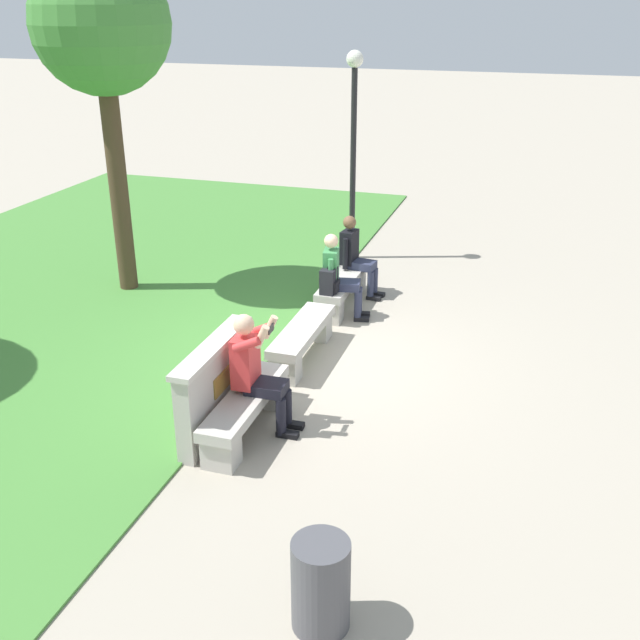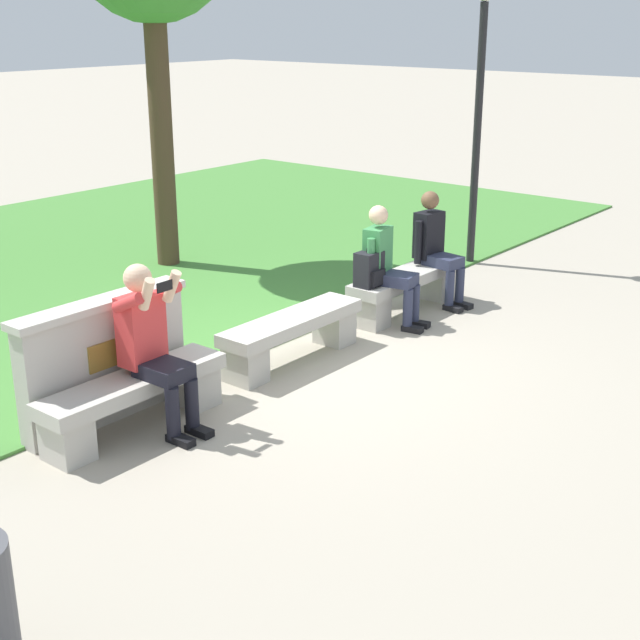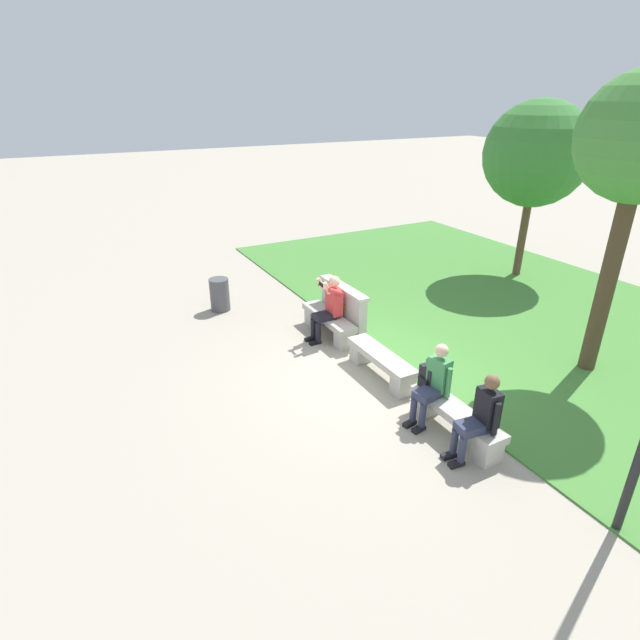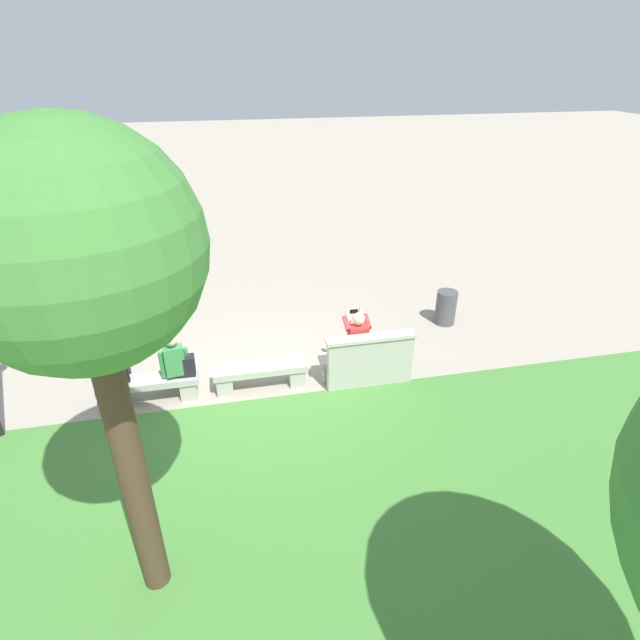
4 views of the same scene
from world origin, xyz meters
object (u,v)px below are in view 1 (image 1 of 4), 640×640
object	(u,v)px
trash_bin	(321,585)
backpack	(329,281)
person_companion	(356,254)
lamp_post	(354,125)
bench_mid	(342,287)
bench_near	(302,338)
person_photographer	(256,367)
bench_main	(245,409)
person_distant	(338,274)
tree_left_background	(101,30)

from	to	relation	value
trash_bin	backpack	bearing A→B (deg)	16.18
person_companion	lamp_post	distance (m)	2.45
trash_bin	bench_mid	bearing A→B (deg)	14.43
bench_mid	bench_near	bearing A→B (deg)	180.00
lamp_post	bench_near	bearing A→B (deg)	-173.61
bench_near	lamp_post	size ratio (longest dim) A/B	0.47
person_photographer	trash_bin	world-z (taller)	person_photographer
bench_mid	trash_bin	world-z (taller)	trash_bin
bench_main	person_companion	bearing A→B (deg)	-0.88
bench_main	trash_bin	world-z (taller)	trash_bin
person_distant	person_companion	size ratio (longest dim) A/B	1.00
trash_bin	person_photographer	bearing A→B (deg)	31.21
bench_near	bench_mid	size ratio (longest dim) A/B	1.00
person_photographer	lamp_post	distance (m)	6.08
person_photographer	person_companion	xyz separation A→B (m)	(4.12, 0.01, -0.06)
person_photographer	person_distant	bearing A→B (deg)	0.23
person_companion	lamp_post	xyz separation A→B (m)	(1.73, 0.52, 1.66)
bench_mid	person_photographer	bearing A→B (deg)	-178.77
bench_main	bench_near	world-z (taller)	same
person_companion	backpack	bearing A→B (deg)	176.25
person_photographer	trash_bin	xyz separation A→B (m)	(-2.45, -1.49, -0.36)
person_distant	tree_left_background	xyz separation A→B (m)	(0.11, 3.52, 3.22)
bench_main	person_distant	distance (m)	3.34
person_companion	trash_bin	bearing A→B (deg)	-167.15
person_photographer	tree_left_background	size ratio (longest dim) A/B	0.27
person_distant	bench_main	bearing A→B (deg)	178.87
tree_left_background	trash_bin	distance (m)	8.39
bench_near	person_distant	distance (m)	1.48
bench_main	backpack	distance (m)	3.14
backpack	tree_left_background	size ratio (longest dim) A/B	0.09
bench_main	person_distant	xyz separation A→B (m)	(3.32, -0.07, 0.38)
bench_mid	lamp_post	distance (m)	3.05
person_photographer	backpack	xyz separation A→B (m)	(2.97, 0.09, -0.11)
bench_mid	backpack	distance (m)	0.74
person_distant	lamp_post	xyz separation A→B (m)	(2.67, 0.52, 1.66)
person_distant	tree_left_background	size ratio (longest dim) A/B	0.25
bench_main	lamp_post	size ratio (longest dim) A/B	0.47
trash_bin	person_distant	bearing A→B (deg)	14.93
bench_near	person_companion	world-z (taller)	person_companion
person_photographer	person_distant	world-z (taller)	person_photographer
person_companion	backpack	world-z (taller)	person_companion
bench_near	lamp_post	world-z (taller)	lamp_post
trash_bin	lamp_post	bearing A→B (deg)	13.71
bench_main	person_companion	xyz separation A→B (m)	(4.26, -0.07, 0.38)
bench_mid	bench_main	bearing A→B (deg)	180.00
bench_mid	person_distant	world-z (taller)	person_distant
bench_near	backpack	distance (m)	1.28
backpack	trash_bin	size ratio (longest dim) A/B	0.57
bench_near	trash_bin	bearing A→B (deg)	-159.54
bench_mid	lamp_post	size ratio (longest dim) A/B	0.47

